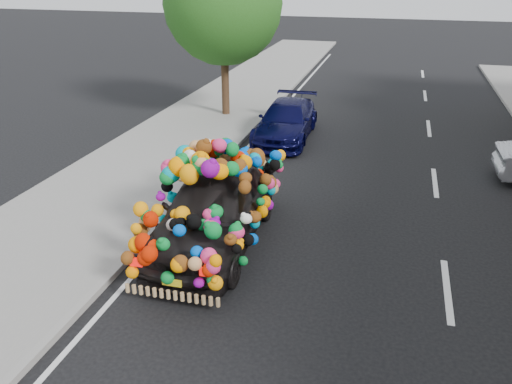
{
  "coord_description": "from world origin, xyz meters",
  "views": [
    {
      "loc": [
        2.31,
        -7.99,
        5.28
      ],
      "look_at": [
        -0.07,
        0.48,
        1.26
      ],
      "focal_mm": 35.0,
      "sensor_mm": 36.0,
      "label": 1
    }
  ],
  "objects": [
    {
      "name": "tree_near_sidewalk",
      "position": [
        -3.8,
        9.5,
        4.02
      ],
      "size": [
        4.2,
        4.2,
        6.13
      ],
      "color": "#332114",
      "rests_on": "ground"
    },
    {
      "name": "lane_markings",
      "position": [
        3.6,
        0.0,
        0.01
      ],
      "size": [
        6.0,
        50.0,
        0.01
      ],
      "primitive_type": null,
      "color": "silver",
      "rests_on": "ground"
    },
    {
      "name": "navy_sedan",
      "position": [
        -1.04,
        7.57,
        0.6
      ],
      "size": [
        1.75,
        4.13,
        1.19
      ],
      "primitive_type": "imported",
      "rotation": [
        0.0,
        0.0,
        0.02
      ],
      "color": "#060731",
      "rests_on": "ground"
    },
    {
      "name": "ground",
      "position": [
        0.0,
        0.0,
        0.0
      ],
      "size": [
        100.0,
        100.0,
        0.0
      ],
      "primitive_type": "plane",
      "color": "black",
      "rests_on": "ground"
    },
    {
      "name": "kerb",
      "position": [
        -2.35,
        0.0,
        0.07
      ],
      "size": [
        0.15,
        60.0,
        0.13
      ],
      "primitive_type": "cube",
      "color": "gray",
      "rests_on": "ground"
    },
    {
      "name": "sidewalk",
      "position": [
        -4.3,
        0.0,
        0.06
      ],
      "size": [
        4.0,
        60.0,
        0.12
      ],
      "primitive_type": "cube",
      "color": "gray",
      "rests_on": "ground"
    },
    {
      "name": "plush_art_car",
      "position": [
        -0.97,
        0.52,
        1.12
      ],
      "size": [
        2.3,
        4.74,
        2.18
      ],
      "rotation": [
        0.0,
        0.0,
        0.03
      ],
      "color": "black",
      "rests_on": "ground"
    }
  ]
}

